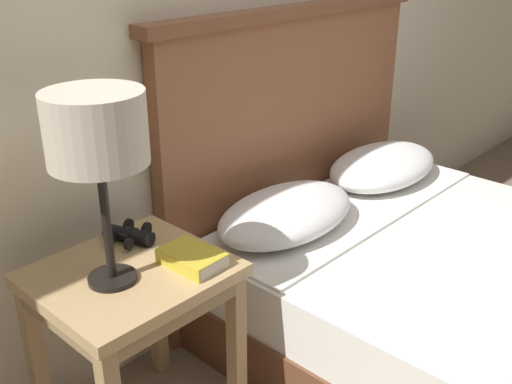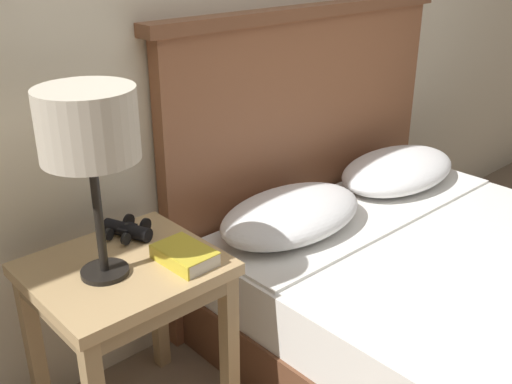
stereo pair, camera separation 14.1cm
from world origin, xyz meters
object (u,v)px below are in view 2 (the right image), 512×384
at_px(book_on_nightstand, 184,256).
at_px(binoculars_pair, 128,230).
at_px(bed, 477,305).
at_px(nightstand, 126,291).
at_px(table_lamp, 88,129).

distance_m(book_on_nightstand, binoculars_pair, 0.24).
distance_m(bed, binoculars_pair, 1.20).
distance_m(nightstand, table_lamp, 0.51).
bearing_deg(book_on_nightstand, table_lamp, 154.38).
relative_size(bed, book_on_nightstand, 10.57).
xyz_separation_m(nightstand, binoculars_pair, (0.10, 0.13, 0.11)).
bearing_deg(table_lamp, bed, -26.99).
bearing_deg(binoculars_pair, book_on_nightstand, -81.54).
bearing_deg(nightstand, book_on_nightstand, -39.43).
bearing_deg(bed, table_lamp, 153.01).
relative_size(table_lamp, binoculars_pair, 3.13).
xyz_separation_m(table_lamp, binoculars_pair, (0.16, 0.15, -0.39)).
relative_size(table_lamp, book_on_nightstand, 2.86).
distance_m(bed, table_lamp, 1.42).
xyz_separation_m(book_on_nightstand, binoculars_pair, (-0.04, 0.24, 0.00)).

